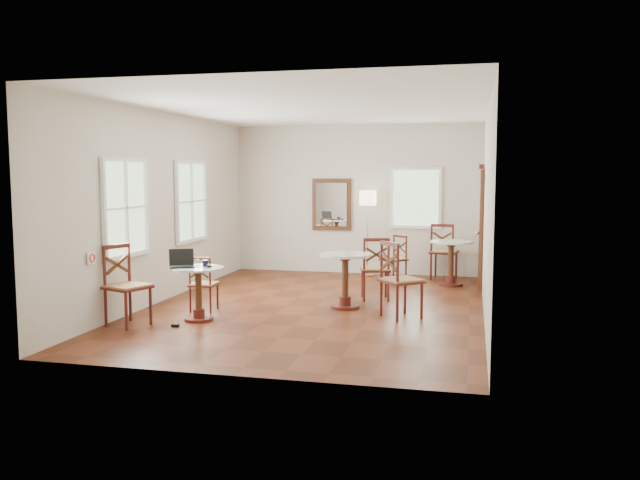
{
  "coord_description": "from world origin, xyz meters",
  "views": [
    {
      "loc": [
        2.31,
        -9.53,
        2.04
      ],
      "look_at": [
        0.0,
        0.3,
        1.0
      ],
      "focal_mm": 36.58,
      "sensor_mm": 36.0,
      "label": 1
    }
  ],
  "objects_px": {
    "cafe_table_mid": "(345,274)",
    "cafe_table_back": "(451,258)",
    "chair_back_a": "(444,251)",
    "chair_mid_a": "(375,269)",
    "mouse": "(209,266)",
    "navy_mug": "(206,263)",
    "chair_near_a": "(203,284)",
    "laptop": "(182,263)",
    "chair_back_b": "(394,259)",
    "power_adapter": "(175,325)",
    "chair_mid_b": "(400,280)",
    "floor_lamp": "(368,204)",
    "cafe_table_near": "(198,288)",
    "water_glass": "(197,263)",
    "chair_near_b": "(126,286)"
  },
  "relations": [
    {
      "from": "chair_mid_a",
      "to": "power_adapter",
      "type": "distance_m",
      "value": 3.42
    },
    {
      "from": "cafe_table_near",
      "to": "chair_mid_b",
      "type": "distance_m",
      "value": 2.82
    },
    {
      "from": "chair_near_a",
      "to": "power_adapter",
      "type": "bearing_deg",
      "value": 89.33
    },
    {
      "from": "chair_back_b",
      "to": "water_glass",
      "type": "xyz_separation_m",
      "value": [
        -2.26,
        -3.89,
        0.37
      ]
    },
    {
      "from": "cafe_table_near",
      "to": "chair_back_a",
      "type": "xyz_separation_m",
      "value": [
        3.15,
        4.39,
        0.08
      ]
    },
    {
      "from": "chair_near_b",
      "to": "chair_back_a",
      "type": "bearing_deg",
      "value": -18.59
    },
    {
      "from": "chair_back_a",
      "to": "cafe_table_back",
      "type": "bearing_deg",
      "value": 112.14
    },
    {
      "from": "cafe_table_near",
      "to": "floor_lamp",
      "type": "bearing_deg",
      "value": 69.37
    },
    {
      "from": "cafe_table_back",
      "to": "cafe_table_mid",
      "type": "bearing_deg",
      "value": -121.86
    },
    {
      "from": "chair_back_a",
      "to": "floor_lamp",
      "type": "xyz_separation_m",
      "value": [
        -1.49,
        0.02,
        0.9
      ]
    },
    {
      "from": "cafe_table_back",
      "to": "mouse",
      "type": "xyz_separation_m",
      "value": [
        -3.14,
        -3.7,
        0.26
      ]
    },
    {
      "from": "cafe_table_near",
      "to": "power_adapter",
      "type": "distance_m",
      "value": 0.64
    },
    {
      "from": "chair_near_a",
      "to": "laptop",
      "type": "relative_size",
      "value": 1.93
    },
    {
      "from": "chair_near_a",
      "to": "chair_back_b",
      "type": "distance_m",
      "value": 4.09
    },
    {
      "from": "cafe_table_near",
      "to": "chair_back_b",
      "type": "distance_m",
      "value": 4.48
    },
    {
      "from": "chair_back_a",
      "to": "navy_mug",
      "type": "height_order",
      "value": "chair_back_a"
    },
    {
      "from": "cafe_table_mid",
      "to": "cafe_table_back",
      "type": "distance_m",
      "value": 2.82
    },
    {
      "from": "floor_lamp",
      "to": "power_adapter",
      "type": "relative_size",
      "value": 17.29
    },
    {
      "from": "laptop",
      "to": "power_adapter",
      "type": "bearing_deg",
      "value": -105.22
    },
    {
      "from": "chair_near_a",
      "to": "chair_back_a",
      "type": "relative_size",
      "value": 0.76
    },
    {
      "from": "chair_mid_a",
      "to": "laptop",
      "type": "xyz_separation_m",
      "value": [
        -2.4,
        -2.05,
        0.3
      ]
    },
    {
      "from": "floor_lamp",
      "to": "mouse",
      "type": "xyz_separation_m",
      "value": [
        -1.49,
        -4.42,
        -0.68
      ]
    },
    {
      "from": "chair_near_b",
      "to": "chair_mid_a",
      "type": "height_order",
      "value": "chair_near_b"
    },
    {
      "from": "chair_near_a",
      "to": "laptop",
      "type": "height_order",
      "value": "laptop"
    },
    {
      "from": "floor_lamp",
      "to": "cafe_table_near",
      "type": "bearing_deg",
      "value": -110.63
    },
    {
      "from": "cafe_table_back",
      "to": "water_glass",
      "type": "xyz_separation_m",
      "value": [
        -3.31,
        -3.72,
        0.3
      ]
    },
    {
      "from": "chair_back_b",
      "to": "navy_mug",
      "type": "height_order",
      "value": "chair_back_b"
    },
    {
      "from": "chair_back_b",
      "to": "chair_mid_b",
      "type": "bearing_deg",
      "value": -42.82
    },
    {
      "from": "chair_mid_b",
      "to": "cafe_table_mid",
      "type": "bearing_deg",
      "value": 21.17
    },
    {
      "from": "chair_mid_b",
      "to": "floor_lamp",
      "type": "xyz_separation_m",
      "value": [
        -1.03,
        3.59,
        0.9
      ]
    },
    {
      "from": "cafe_table_back",
      "to": "chair_mid_a",
      "type": "bearing_deg",
      "value": -124.34
    },
    {
      "from": "water_glass",
      "to": "cafe_table_near",
      "type": "bearing_deg",
      "value": 90.8
    },
    {
      "from": "mouse",
      "to": "navy_mug",
      "type": "bearing_deg",
      "value": 124.61
    },
    {
      "from": "cafe_table_mid",
      "to": "chair_back_a",
      "type": "relative_size",
      "value": 0.77
    },
    {
      "from": "cafe_table_back",
      "to": "chair_mid_b",
      "type": "relative_size",
      "value": 0.75
    },
    {
      "from": "mouse",
      "to": "floor_lamp",
      "type": "bearing_deg",
      "value": 59.0
    },
    {
      "from": "navy_mug",
      "to": "power_adapter",
      "type": "height_order",
      "value": "navy_mug"
    },
    {
      "from": "mouse",
      "to": "cafe_table_mid",
      "type": "bearing_deg",
      "value": 25.9
    },
    {
      "from": "chair_mid_b",
      "to": "mouse",
      "type": "relative_size",
      "value": 11.64
    },
    {
      "from": "cafe_table_back",
      "to": "laptop",
      "type": "relative_size",
      "value": 1.9
    },
    {
      "from": "chair_back_b",
      "to": "power_adapter",
      "type": "relative_size",
      "value": 8.91
    },
    {
      "from": "chair_mid_a",
      "to": "mouse",
      "type": "bearing_deg",
      "value": 32.17
    },
    {
      "from": "cafe_table_mid",
      "to": "chair_mid_a",
      "type": "bearing_deg",
      "value": 64.31
    },
    {
      "from": "chair_mid_a",
      "to": "chair_mid_b",
      "type": "xyz_separation_m",
      "value": [
        0.52,
        -1.21,
        0.03
      ]
    },
    {
      "from": "chair_mid_b",
      "to": "chair_back_b",
      "type": "relative_size",
      "value": 1.24
    },
    {
      "from": "chair_mid_a",
      "to": "mouse",
      "type": "distance_m",
      "value": 2.86
    },
    {
      "from": "cafe_table_back",
      "to": "navy_mug",
      "type": "xyz_separation_m",
      "value": [
        -3.23,
        -3.62,
        0.29
      ]
    },
    {
      "from": "floor_lamp",
      "to": "mouse",
      "type": "height_order",
      "value": "floor_lamp"
    },
    {
      "from": "chair_back_b",
      "to": "laptop",
      "type": "bearing_deg",
      "value": -83.57
    },
    {
      "from": "chair_mid_a",
      "to": "chair_near_a",
      "type": "bearing_deg",
      "value": 18.18
    }
  ]
}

